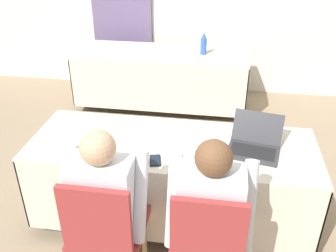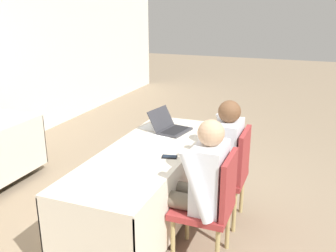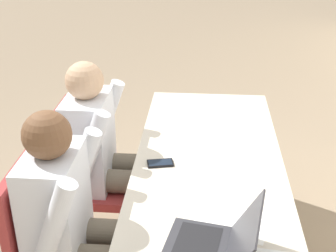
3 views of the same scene
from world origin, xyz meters
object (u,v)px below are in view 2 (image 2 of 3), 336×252
object	(u,v)px
person_checkered_shirt	(199,182)
chair_near_right	(229,171)
laptop	(171,127)
chair_near_left	(212,203)
person_white_shirt	(219,154)
cell_phone	(170,157)

from	to	relation	value
person_checkered_shirt	chair_near_right	bearing A→B (deg)	170.49
laptop	chair_near_left	distance (m)	1.14
laptop	chair_near_right	world-z (taller)	laptop
laptop	person_white_shirt	distance (m)	0.64
laptop	person_checkered_shirt	xyz separation A→B (m)	(-0.88, -0.57, -0.10)
cell_phone	person_white_shirt	xyz separation A→B (m)	(0.39, -0.33, -0.07)
cell_phone	person_checkered_shirt	distance (m)	0.41
cell_phone	person_white_shirt	world-z (taller)	person_white_shirt
laptop	cell_phone	bearing A→B (deg)	-149.14
cell_phone	chair_near_right	xyz separation A→B (m)	(0.39, -0.44, -0.23)
cell_phone	person_white_shirt	size ratio (longest dim) A/B	0.12
person_checkered_shirt	person_white_shirt	distance (m)	0.62
laptop	chair_near_right	size ratio (longest dim) A/B	0.45
chair_near_left	cell_phone	bearing A→B (deg)	-117.63
laptop	person_checkered_shirt	world-z (taller)	person_checkered_shirt
chair_near_right	laptop	bearing A→B (deg)	-111.27
laptop	person_checkered_shirt	distance (m)	1.06
chair_near_right	person_checkered_shirt	bearing A→B (deg)	-9.51
laptop	person_white_shirt	size ratio (longest dim) A/B	0.35
laptop	chair_near_left	world-z (taller)	laptop
cell_phone	person_checkered_shirt	xyz separation A→B (m)	(-0.23, -0.33, -0.07)
chair_near_right	person_checkered_shirt	world-z (taller)	person_checkered_shirt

